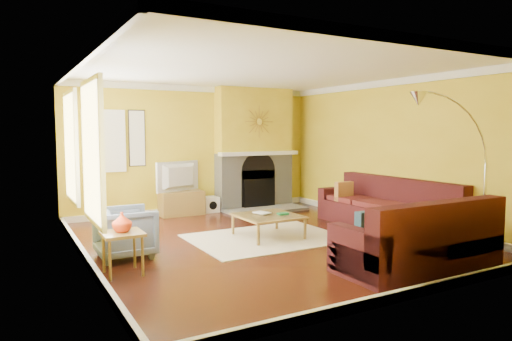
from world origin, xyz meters
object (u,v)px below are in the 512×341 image
coffee_table (268,226)px  sectional_sofa (361,213)px  side_table (123,253)px  media_console (182,203)px  arc_lamp (455,183)px  armchair (126,232)px

coffee_table → sectional_sofa: bearing=-39.0°
sectional_sofa → side_table: size_ratio=7.19×
side_table → media_console: bearing=59.8°
media_console → arc_lamp: size_ratio=0.41×
sectional_sofa → side_table: (-3.70, 0.13, -0.19)m
media_console → arc_lamp: arc_lamp is taller
armchair → sectional_sofa: bearing=-104.3°
sectional_sofa → armchair: size_ratio=4.90×
coffee_table → side_table: side_table is taller
media_console → side_table: side_table is taller
media_console → armchair: size_ratio=1.18×
side_table → coffee_table: bearing=17.7°
armchair → side_table: 0.79m
coffee_table → media_console: size_ratio=1.06×
coffee_table → armchair: (-2.33, -0.05, 0.16)m
arc_lamp → side_table: bearing=154.2°
coffee_table → side_table: (-2.54, -0.81, 0.07)m
sectional_sofa → arc_lamp: arc_lamp is taller
armchair → coffee_table: bearing=-88.8°
media_console → sectional_sofa: bearing=-63.9°
arc_lamp → coffee_table: bearing=114.3°
sectional_sofa → media_console: (-1.73, 3.52, -0.20)m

